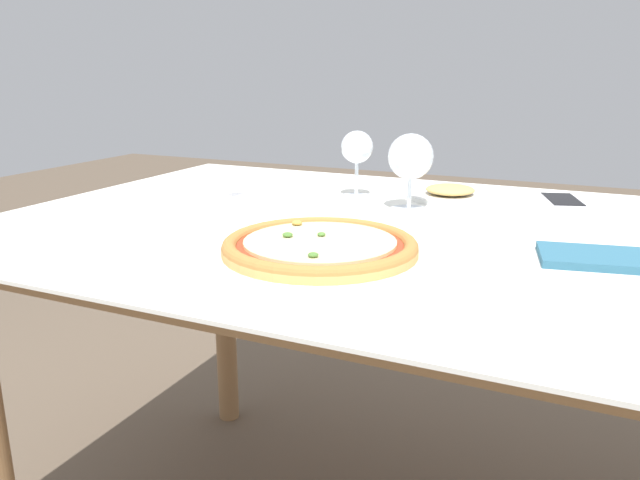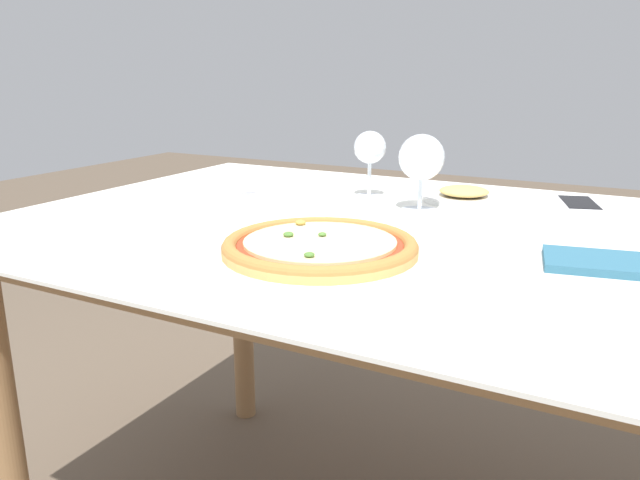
# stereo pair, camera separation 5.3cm
# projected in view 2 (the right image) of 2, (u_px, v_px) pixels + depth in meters

# --- Properties ---
(dining_table) EXTENTS (1.49, 0.99, 0.76)m
(dining_table) POSITION_uv_depth(u_px,v_px,m) (403.00, 272.00, 1.13)
(dining_table) COLOR #997047
(dining_table) RESTS_ON ground_plane
(pizza_plate) EXTENTS (0.32, 0.32, 0.04)m
(pizza_plate) POSITION_uv_depth(u_px,v_px,m) (320.00, 248.00, 0.92)
(pizza_plate) COLOR white
(pizza_plate) RESTS_ON dining_table
(fork) EXTENTS (0.04, 0.17, 0.00)m
(fork) POSITION_uv_depth(u_px,v_px,m) (232.00, 198.00, 1.35)
(fork) COLOR silver
(fork) RESTS_ON dining_table
(wine_glass_far_left) EXTENTS (0.09, 0.09, 0.15)m
(wine_glass_far_left) POSITION_uv_depth(u_px,v_px,m) (421.00, 159.00, 1.21)
(wine_glass_far_left) COLOR silver
(wine_glass_far_left) RESTS_ON dining_table
(wine_glass_far_right) EXTENTS (0.07, 0.07, 0.15)m
(wine_glass_far_right) POSITION_uv_depth(u_px,v_px,m) (370.00, 150.00, 1.34)
(wine_glass_far_right) COLOR silver
(wine_glass_far_right) RESTS_ON dining_table
(cell_phone) EXTENTS (0.11, 0.16, 0.01)m
(cell_phone) POSITION_uv_depth(u_px,v_px,m) (579.00, 205.00, 1.27)
(cell_phone) COLOR white
(cell_phone) RESTS_ON dining_table
(side_plate) EXTENTS (0.18, 0.18, 0.03)m
(side_plate) POSITION_uv_depth(u_px,v_px,m) (464.00, 195.00, 1.34)
(side_plate) COLOR white
(side_plate) RESTS_ON dining_table
(napkin_folded) EXTENTS (0.17, 0.14, 0.01)m
(napkin_folded) POSITION_uv_depth(u_px,v_px,m) (599.00, 262.00, 0.89)
(napkin_folded) COLOR #2D607A
(napkin_folded) RESTS_ON dining_table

